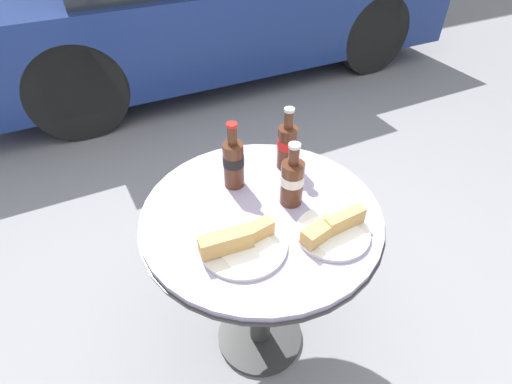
% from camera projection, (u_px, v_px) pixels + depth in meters
% --- Properties ---
extents(ground_plane, '(30.00, 30.00, 0.00)m').
position_uv_depth(ground_plane, '(260.00, 336.00, 1.72)').
color(ground_plane, gray).
extents(bistro_table, '(0.76, 0.76, 0.74)m').
position_uv_depth(bistro_table, '(261.00, 246.00, 1.35)').
color(bistro_table, '#333333').
rests_on(bistro_table, ground_plane).
extents(cola_bottle_left, '(0.07, 0.07, 0.22)m').
position_uv_depth(cola_bottle_left, '(293.00, 181.00, 1.22)').
color(cola_bottle_left, '#4C2819').
rests_on(cola_bottle_left, bistro_table).
extents(cola_bottle_right, '(0.07, 0.07, 0.23)m').
position_uv_depth(cola_bottle_right, '(234.00, 162.00, 1.28)').
color(cola_bottle_right, '#4C2819').
rests_on(cola_bottle_right, bistro_table).
extents(cola_bottle_center, '(0.07, 0.07, 0.23)m').
position_uv_depth(cola_bottle_center, '(287.00, 145.00, 1.36)').
color(cola_bottle_center, '#4C2819').
rests_on(cola_bottle_center, bistro_table).
extents(lunch_plate_near, '(0.25, 0.25, 0.07)m').
position_uv_depth(lunch_plate_near, '(240.00, 242.00, 1.12)').
color(lunch_plate_near, silver).
rests_on(lunch_plate_near, bistro_table).
extents(lunch_plate_far, '(0.22, 0.22, 0.07)m').
position_uv_depth(lunch_plate_far, '(332.00, 230.00, 1.15)').
color(lunch_plate_far, silver).
rests_on(lunch_plate_far, bistro_table).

